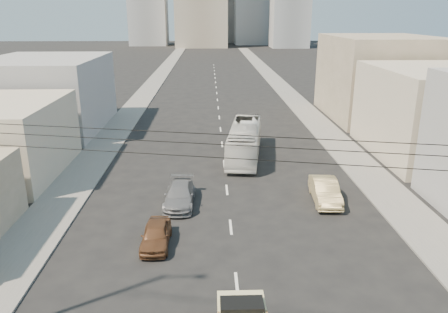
{
  "coord_description": "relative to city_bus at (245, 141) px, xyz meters",
  "views": [
    {
      "loc": [
        -1.25,
        -10.29,
        12.57
      ],
      "look_at": [
        -0.3,
        17.36,
        3.5
      ],
      "focal_mm": 35.0,
      "sensor_mm": 36.0,
      "label": 1
    }
  ],
  "objects": [
    {
      "name": "sidewalk_left",
      "position": [
        -13.7,
        42.05,
        -1.47
      ],
      "size": [
        3.5,
        180.0,
        0.12
      ],
      "primitive_type": "cube",
      "color": "slate",
      "rests_on": "ground"
    },
    {
      "name": "sidewalk_right",
      "position": [
        9.8,
        42.05,
        -1.47
      ],
      "size": [
        3.5,
        180.0,
        0.12
      ],
      "primitive_type": "cube",
      "color": "slate",
      "rests_on": "ground"
    },
    {
      "name": "lane_dashes",
      "position": [
        -1.95,
        25.05,
        -1.53
      ],
      "size": [
        0.15,
        104.0,
        0.01
      ],
      "color": "silver",
      "rests_on": "ground"
    },
    {
      "name": "city_bus",
      "position": [
        0.0,
        0.0,
        0.0
      ],
      "size": [
        4.13,
        11.27,
        3.07
      ],
      "primitive_type": "imported",
      "rotation": [
        0.0,
        0.0,
        -0.14
      ],
      "color": "silver",
      "rests_on": "ground"
    },
    {
      "name": "sedan_brown",
      "position": [
        -6.3,
        -16.03,
        -0.87
      ],
      "size": [
        1.59,
        3.89,
        1.32
      ],
      "primitive_type": "imported",
      "rotation": [
        0.0,
        0.0,
        -0.01
      ],
      "color": "brown",
      "rests_on": "ground"
    },
    {
      "name": "sedan_tan",
      "position": [
        4.84,
        -10.27,
        -0.75
      ],
      "size": [
        1.97,
        4.87,
        1.57
      ],
      "primitive_type": "imported",
      "rotation": [
        0.0,
        0.0,
        -0.07
      ],
      "color": "tan",
      "rests_on": "ground"
    },
    {
      "name": "sedan_grey",
      "position": [
        -5.3,
        -10.5,
        -0.83
      ],
      "size": [
        2.13,
        4.93,
        1.41
      ],
      "primitive_type": "imported",
      "rotation": [
        0.0,
        0.0,
        -0.03
      ],
      "color": "slate",
      "rests_on": "ground"
    },
    {
      "name": "overhead_wires",
      "position": [
        -1.95,
        -26.45,
        7.43
      ],
      "size": [
        23.01,
        5.02,
        0.72
      ],
      "color": "black",
      "rests_on": "ground"
    },
    {
      "name": "bldg_right_mid",
      "position": [
        17.55,
        0.05,
        2.47
      ],
      "size": [
        11.0,
        14.0,
        8.0
      ],
      "primitive_type": "cube",
      "color": "beige",
      "rests_on": "ground"
    },
    {
      "name": "bldg_right_far",
      "position": [
        18.05,
        16.05,
        3.47
      ],
      "size": [
        12.0,
        16.0,
        10.0
      ],
      "primitive_type": "cube",
      "color": "gray",
      "rests_on": "ground"
    },
    {
      "name": "bldg_left_far",
      "position": [
        -21.45,
        11.05,
        2.47
      ],
      "size": [
        12.0,
        16.0,
        8.0
      ],
      "primitive_type": "cube",
      "color": "#939496",
      "rests_on": "ground"
    },
    {
      "name": "midrise_nw",
      "position": [
        -27.95,
        152.05,
        15.47
      ],
      "size": [
        15.0,
        15.0,
        34.0
      ],
      "primitive_type": "cube",
      "color": "gray",
      "rests_on": "ground"
    },
    {
      "name": "midrise_east",
      "position": [
        28.05,
        137.05,
        12.47
      ],
      "size": [
        14.0,
        14.0,
        28.0
      ],
      "primitive_type": "cube",
      "color": "gray",
      "rests_on": "ground"
    }
  ]
}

